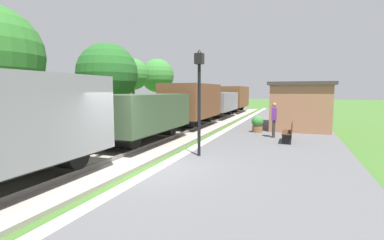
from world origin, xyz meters
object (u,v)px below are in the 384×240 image
station_hut (300,105)px  lamp_post_near (199,83)px  freight_train (192,105)px  tree_field_distant (157,76)px  tree_field_left (133,74)px  tree_trackside_far (107,74)px  potted_planter (257,124)px  bench_near_hut (289,132)px  person_waiting (274,119)px

station_hut → lamp_post_near: size_ratio=1.57×
freight_train → tree_field_distant: bearing=128.2°
lamp_post_near → tree_field_left: 16.62m
lamp_post_near → tree_trackside_far: tree_trackside_far is taller
tree_field_left → station_hut: bearing=-12.7°
tree_field_left → tree_field_distant: tree_field_distant is taller
tree_field_left → tree_field_distant: 5.52m
potted_planter → tree_field_left: bearing=152.2°
tree_field_distant → potted_planter: bearing=-43.8°
bench_near_hut → potted_planter: potted_planter is taller
person_waiting → potted_planter: 1.84m
station_hut → freight_train: bearing=-171.4°
bench_near_hut → tree_trackside_far: tree_trackside_far is taller
person_waiting → bench_near_hut: bearing=121.1°
freight_train → tree_field_distant: 12.59m
freight_train → station_hut: (6.80, 1.03, 0.07)m
tree_field_left → lamp_post_near: bearing=-50.0°
potted_planter → bench_near_hut: bearing=-56.3°
station_hut → bench_near_hut: 5.75m
bench_near_hut → tree_trackside_far: 11.65m
station_hut → lamp_post_near: lamp_post_near is taller
station_hut → person_waiting: 4.75m
tree_trackside_far → tree_field_left: 7.28m
person_waiting → potted_planter: person_waiting is taller
potted_planter → tree_field_left: tree_field_left is taller
station_hut → tree_field_distant: (-14.43, 8.66, 2.48)m
bench_near_hut → station_hut: bearing=85.3°
potted_planter → lamp_post_near: lamp_post_near is taller
station_hut → person_waiting: (-1.20, -4.57, -0.47)m
potted_planter → tree_trackside_far: size_ratio=0.17×
station_hut → tree_field_distant: size_ratio=0.98×
tree_field_left → person_waiting: bearing=-31.1°
tree_field_distant → bench_near_hut: bearing=-45.7°
lamp_post_near → tree_field_left: tree_field_left is taller
station_hut → tree_field_distant: 17.01m
freight_train → tree_field_left: size_ratio=6.04×
potted_planter → station_hut: bearing=54.8°
tree_field_left → tree_trackside_far: bearing=-70.4°
lamp_post_near → tree_field_distant: tree_field_distant is taller
potted_planter → tree_field_left: 13.77m
freight_train → station_hut: bearing=8.6°
freight_train → potted_planter: 5.13m
station_hut → person_waiting: station_hut is taller
person_waiting → tree_field_distant: bearing=-47.9°
bench_near_hut → tree_field_left: size_ratio=0.28×
bench_near_hut → tree_field_distant: tree_field_distant is taller
freight_train → potted_planter: freight_train is taller
tree_field_distant → tree_trackside_far: bearing=-77.0°
bench_near_hut → tree_field_left: tree_field_left is taller
person_waiting → lamp_post_near: (-2.16, -4.98, 1.62)m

